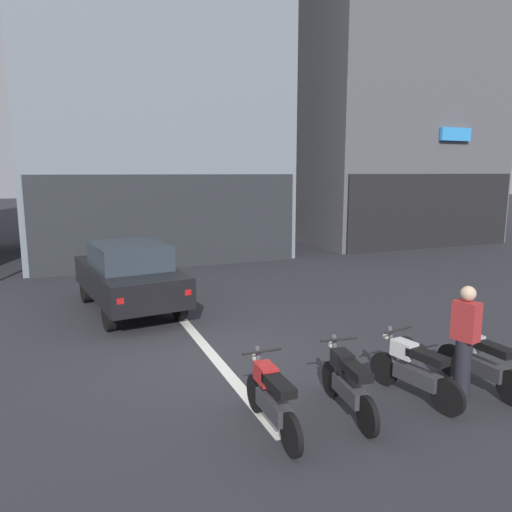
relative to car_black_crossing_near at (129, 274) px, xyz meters
name	(u,v)px	position (x,y,z in m)	size (l,w,h in m)	color
ground_plane	(213,355)	(0.99, -3.51, -0.89)	(120.00, 120.00, 0.00)	#2B2B30
lane_centre_line	(153,285)	(0.99, 2.49, -0.88)	(0.20, 18.00, 0.01)	silver
building_far_right	(383,38)	(13.48, 9.06, 8.74)	(8.93, 8.37, 19.28)	#56565B
car_black_crossing_near	(129,274)	(0.00, 0.00, 0.00)	(2.27, 4.29, 1.64)	black
motorcycle_red_row_leftmost	(271,397)	(0.93, -6.27, -0.43)	(0.55, 1.67, 0.98)	black
motorcycle_black_row_left_mid	(348,382)	(2.07, -6.25, -0.43)	(0.55, 1.67, 0.98)	black
motorcycle_white_row_centre	(414,369)	(3.21, -6.23, -0.43)	(0.55, 1.66, 0.98)	black
motorcycle_silver_row_right_mid	(480,360)	(4.36, -6.35, -0.43)	(0.55, 1.67, 0.98)	black
person_by_motorcycles	(465,340)	(3.95, -6.41, -0.03)	(0.30, 0.40, 1.67)	#23232D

